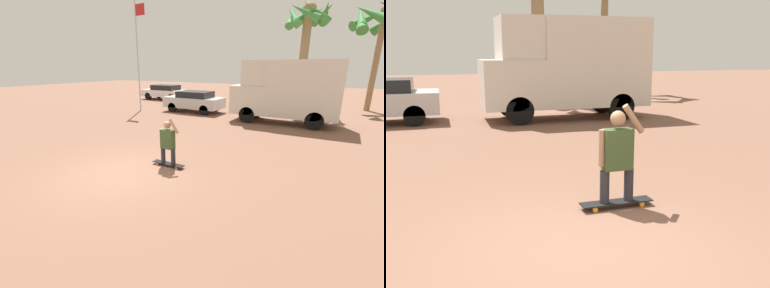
{
  "view_description": "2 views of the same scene",
  "coord_description": "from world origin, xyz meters",
  "views": [
    {
      "loc": [
        5.36,
        -4.97,
        3.01
      ],
      "look_at": [
        1.2,
        2.12,
        0.52
      ],
      "focal_mm": 24.0,
      "sensor_mm": 36.0,
      "label": 1
    },
    {
      "loc": [
        -1.48,
        -4.36,
        2.26
      ],
      "look_at": [
        0.52,
        1.81,
        0.85
      ],
      "focal_mm": 40.0,
      "sensor_mm": 36.0,
      "label": 2
    }
  ],
  "objects": [
    {
      "name": "person_skateboarder",
      "position": [
        0.9,
        1.16,
        0.84
      ],
      "size": [
        0.7,
        0.22,
        1.44
      ],
      "color": "#28282D",
      "rests_on": "skateboard"
    },
    {
      "name": "skateboard",
      "position": [
        0.9,
        1.16,
        0.08
      ],
      "size": [
        1.1,
        0.24,
        0.09
      ],
      "color": "black",
      "rests_on": "ground_plane"
    },
    {
      "name": "ground_plane",
      "position": [
        0.0,
        0.0,
        0.0
      ],
      "size": [
        80.0,
        80.0,
        0.0
      ],
      "primitive_type": "plane",
      "color": "brown"
    },
    {
      "name": "camper_van",
      "position": [
        2.7,
        9.65,
        1.81
      ],
      "size": [
        5.53,
        2.03,
        3.34
      ],
      "color": "black",
      "rests_on": "ground_plane"
    }
  ]
}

